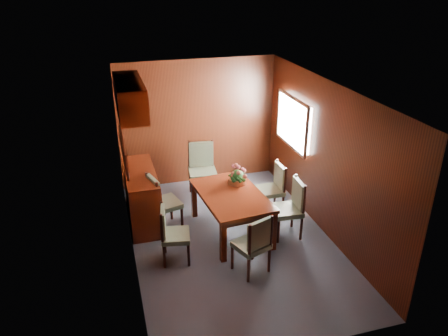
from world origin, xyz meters
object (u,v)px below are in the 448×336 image
object	(u,v)px
chair_head	(255,242)
flower_centerpiece	(237,175)
dining_table	(231,199)
chair_right_near	(291,205)
chair_left_near	(171,231)
sideboard	(142,196)

from	to	relation	value
chair_head	flower_centerpiece	world-z (taller)	flower_centerpiece
dining_table	chair_right_near	size ratio (longest dim) A/B	1.64
flower_centerpiece	chair_left_near	bearing A→B (deg)	-147.15
chair_head	flower_centerpiece	size ratio (longest dim) A/B	2.82
dining_table	flower_centerpiece	world-z (taller)	flower_centerpiece
chair_left_near	flower_centerpiece	distance (m)	1.52
chair_left_near	chair_right_near	xyz separation A→B (m)	(1.92, 0.16, 0.04)
chair_left_near	chair_head	distance (m)	1.21
chair_right_near	flower_centerpiece	distance (m)	0.99
dining_table	chair_head	distance (m)	1.09
chair_right_near	flower_centerpiece	xyz separation A→B (m)	(-0.68, 0.64, 0.32)
chair_left_near	flower_centerpiece	world-z (taller)	flower_centerpiece
chair_right_near	sideboard	bearing A→B (deg)	67.51
dining_table	chair_right_near	bearing A→B (deg)	-25.45
chair_right_near	chair_head	xyz separation A→B (m)	(-0.88, -0.77, -0.02)
dining_table	sideboard	bearing A→B (deg)	144.55
sideboard	flower_centerpiece	size ratio (longest dim) A/B	4.37
sideboard	flower_centerpiece	xyz separation A→B (m)	(1.51, -0.44, 0.39)
dining_table	chair_head	xyz separation A→B (m)	(0.00, -1.09, -0.09)
chair_right_near	flower_centerpiece	bearing A→B (deg)	50.37
sideboard	chair_left_near	xyz separation A→B (m)	(0.27, -1.24, 0.03)
sideboard	chair_right_near	size ratio (longest dim) A/B	1.48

